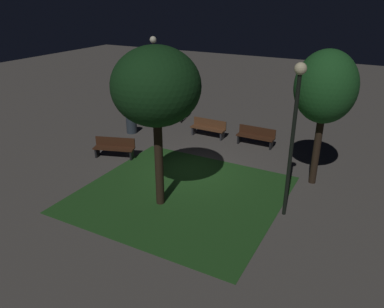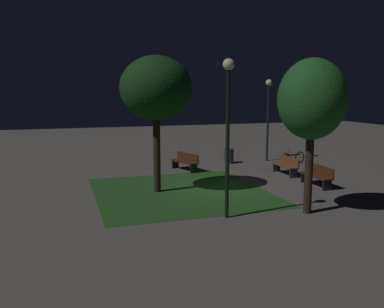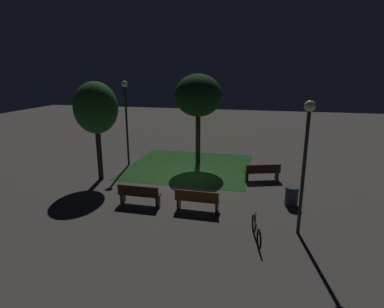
% 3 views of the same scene
% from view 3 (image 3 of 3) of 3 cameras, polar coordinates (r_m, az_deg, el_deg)
% --- Properties ---
extents(ground_plane, '(60.00, 60.00, 0.00)m').
position_cam_3_polar(ground_plane, '(16.90, -0.46, -4.23)').
color(ground_plane, '#56514C').
extents(grass_lawn, '(6.99, 6.67, 0.01)m').
position_cam_3_polar(grass_lawn, '(18.76, -0.43, -2.25)').
color(grass_lawn, '#23511E').
rests_on(grass_lawn, ground).
extents(bench_path_side, '(1.81, 0.50, 0.88)m').
position_cam_3_polar(bench_path_side, '(13.64, -9.49, -7.10)').
color(bench_path_side, '#422314').
rests_on(bench_path_side, ground).
extents(bench_front_left, '(1.81, 0.51, 0.88)m').
position_cam_3_polar(bench_front_left, '(12.94, 0.94, -8.14)').
color(bench_front_left, brown).
rests_on(bench_front_left, ground).
extents(bench_near_trees, '(1.86, 1.03, 0.88)m').
position_cam_3_polar(bench_near_trees, '(16.72, 12.58, -3.08)').
color(bench_near_trees, '#422314').
rests_on(bench_near_trees, ground).
extents(tree_left_canopy, '(2.17, 2.17, 5.02)m').
position_cam_3_polar(tree_left_canopy, '(16.53, -16.93, 7.85)').
color(tree_left_canopy, '#2D2116').
rests_on(tree_left_canopy, ground).
extents(tree_right_canopy, '(2.79, 2.79, 5.34)m').
position_cam_3_polar(tree_right_canopy, '(18.76, 1.13, 10.41)').
color(tree_right_canopy, '#2D2116').
rests_on(tree_right_canopy, ground).
extents(lamp_post_near_wall, '(0.36, 0.36, 4.95)m').
position_cam_3_polar(lamp_post_near_wall, '(18.82, -11.81, 7.84)').
color(lamp_post_near_wall, black).
rests_on(lamp_post_near_wall, ground).
extents(lamp_post_path_center, '(0.36, 0.36, 4.62)m').
position_cam_3_polar(lamp_post_path_center, '(10.97, 19.84, 1.31)').
color(lamp_post_path_center, black).
rests_on(lamp_post_path_center, ground).
extents(trash_bin, '(0.54, 0.54, 0.81)m').
position_cam_3_polar(trash_bin, '(14.07, 17.50, -7.25)').
color(trash_bin, '#2D3842').
rests_on(trash_bin, ground).
extents(bicycle, '(0.38, 1.69, 0.93)m').
position_cam_3_polar(bicycle, '(11.10, 11.51, -13.38)').
color(bicycle, black).
rests_on(bicycle, ground).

